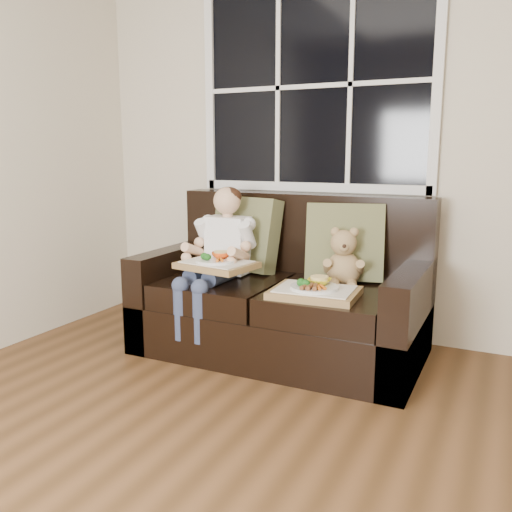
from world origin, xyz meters
The scene contains 8 objects.
window_back centered at (-0.63, 2.48, 1.65)m, with size 1.62×0.04×1.37m.
loveseat centered at (-0.63, 2.02, 0.31)m, with size 1.70×0.92×0.96m.
pillow_left centered at (-0.98, 2.17, 0.69)m, with size 0.52×0.32×0.50m.
pillow_right centered at (-0.30, 2.17, 0.68)m, with size 0.51×0.33×0.48m.
child centered at (-1.02, 1.90, 0.64)m, with size 0.38×0.60×0.87m.
teddy_bear centered at (-0.27, 2.03, 0.59)m, with size 0.25×0.30×0.36m.
tray_left centered at (-0.96, 1.74, 0.57)m, with size 0.47×0.39×0.10m.
tray_right centered at (-0.33, 1.72, 0.48)m, with size 0.49×0.38×0.11m.
Camera 1 is at (0.63, -1.00, 1.23)m, focal length 38.00 mm.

